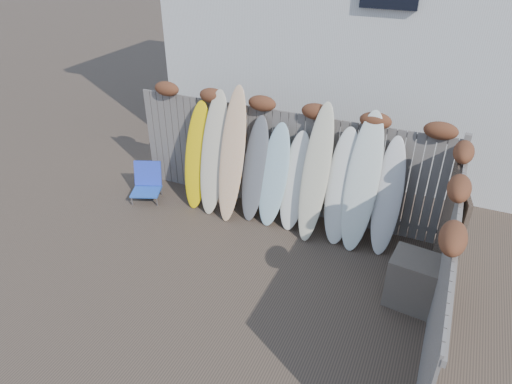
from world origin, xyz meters
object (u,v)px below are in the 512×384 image
at_px(lattice_panel, 448,241).
at_px(surfboard_0, 197,156).
at_px(wooden_crate, 413,281).
at_px(beach_chair, 147,182).

bearing_deg(lattice_panel, surfboard_0, 159.45).
xyz_separation_m(lattice_panel, surfboard_0, (-4.59, 0.86, 0.03)).
bearing_deg(lattice_panel, wooden_crate, -142.53).
distance_m(wooden_crate, lattice_panel, 0.75).
height_order(beach_chair, lattice_panel, lattice_panel).
relative_size(lattice_panel, surfboard_0, 0.94).
bearing_deg(beach_chair, lattice_panel, -5.62).
bearing_deg(surfboard_0, lattice_panel, -13.48).
xyz_separation_m(wooden_crate, lattice_panel, (0.32, 0.35, 0.58)).
height_order(lattice_panel, surfboard_0, surfboard_0).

